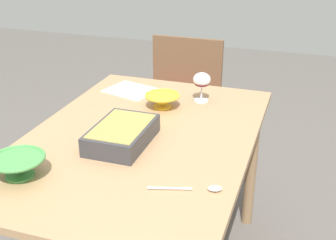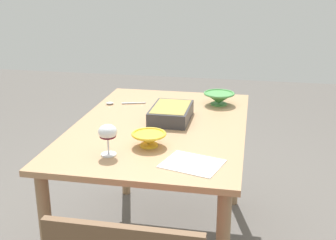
{
  "view_description": "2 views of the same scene",
  "coord_description": "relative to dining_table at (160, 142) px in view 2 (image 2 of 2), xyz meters",
  "views": [
    {
      "loc": [
        1.39,
        0.58,
        1.47
      ],
      "look_at": [
        -0.05,
        0.1,
        0.78
      ],
      "focal_mm": 47.4,
      "sensor_mm": 36.0,
      "label": 1
    },
    {
      "loc": [
        -2.01,
        -0.43,
        1.45
      ],
      "look_at": [
        -0.07,
        -0.05,
        0.77
      ],
      "focal_mm": 47.0,
      "sensor_mm": 36.0,
      "label": 2
    }
  ],
  "objects": [
    {
      "name": "casserole_dish",
      "position": [
        0.08,
        -0.04,
        0.14
      ],
      "size": [
        0.29,
        0.19,
        0.07
      ],
      "color": "#38383D",
      "rests_on": "dining_table"
    },
    {
      "name": "napkin",
      "position": [
        -0.44,
        -0.22,
        0.1
      ],
      "size": [
        0.24,
        0.27,
        0.0
      ],
      "primitive_type": "cube",
      "rotation": [
        0.0,
        0.0,
        -0.28
      ],
      "color": "white",
      "rests_on": "dining_table"
    },
    {
      "name": "dining_table",
      "position": [
        0.0,
        0.0,
        0.0
      ],
      "size": [
        1.25,
        0.84,
        0.72
      ],
      "color": "tan",
      "rests_on": "ground_plane"
    },
    {
      "name": "serving_spoon",
      "position": [
        0.29,
        0.31,
        0.1
      ],
      "size": [
        0.08,
        0.22,
        0.01
      ],
      "color": "silver",
      "rests_on": "dining_table"
    },
    {
      "name": "small_bowl",
      "position": [
        -0.29,
        -0.01,
        0.13
      ],
      "size": [
        0.15,
        0.15,
        0.06
      ],
      "color": "yellow",
      "rests_on": "dining_table"
    },
    {
      "name": "wine_glass",
      "position": [
        -0.42,
        0.13,
        0.19
      ],
      "size": [
        0.08,
        0.08,
        0.13
      ],
      "color": "white",
      "rests_on": "dining_table"
    },
    {
      "name": "mixing_bowl",
      "position": [
        0.39,
        -0.26,
        0.14
      ],
      "size": [
        0.17,
        0.17,
        0.07
      ],
      "color": "#4C994C",
      "rests_on": "dining_table"
    }
  ]
}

